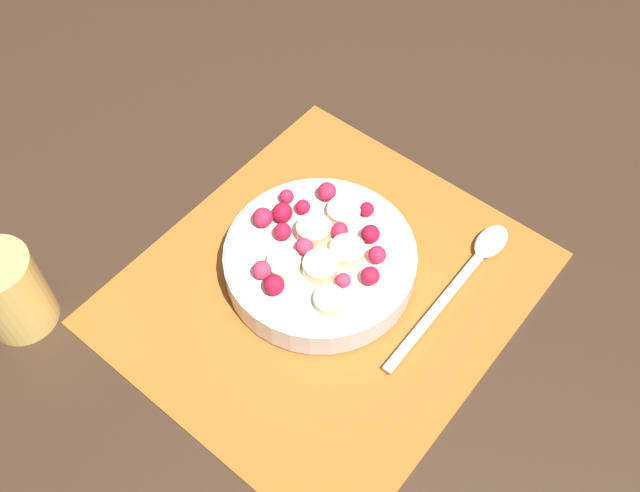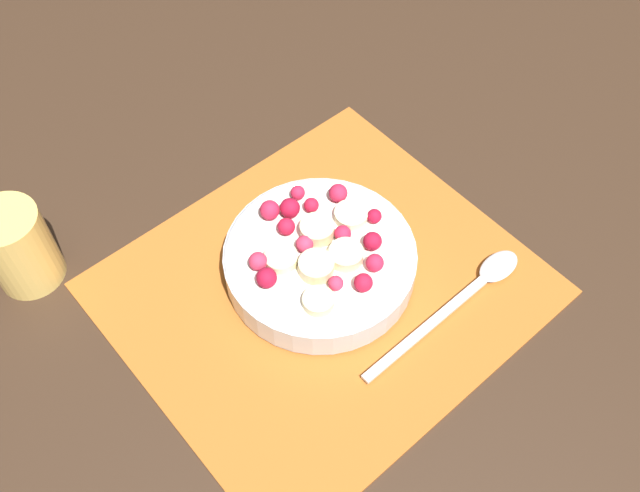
{
  "view_description": "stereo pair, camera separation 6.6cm",
  "coord_description": "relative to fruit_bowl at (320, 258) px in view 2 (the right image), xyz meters",
  "views": [
    {
      "loc": [
        -0.29,
        -0.23,
        0.59
      ],
      "look_at": [
        0.01,
        0.02,
        0.05
      ],
      "focal_mm": 40.0,
      "sensor_mm": 36.0,
      "label": 1
    },
    {
      "loc": [
        -0.24,
        -0.27,
        0.59
      ],
      "look_at": [
        0.01,
        0.02,
        0.05
      ],
      "focal_mm": 40.0,
      "sensor_mm": 36.0,
      "label": 2
    }
  ],
  "objects": [
    {
      "name": "drinking_glass",
      "position": [
        -0.21,
        0.19,
        0.02
      ],
      "size": [
        0.06,
        0.06,
        0.09
      ],
      "color": "#F4CC66",
      "rests_on": "ground_plane"
    },
    {
      "name": "spoon",
      "position": [
        0.1,
        -0.11,
        -0.02
      ],
      "size": [
        0.2,
        0.03,
        0.01
      ],
      "rotation": [
        0.0,
        0.0,
        6.29
      ],
      "color": "silver",
      "rests_on": "placemat"
    },
    {
      "name": "placemat",
      "position": [
        -0.01,
        -0.02,
        -0.02
      ],
      "size": [
        0.37,
        0.34,
        0.01
      ],
      "color": "#B26023",
      "rests_on": "ground_plane"
    },
    {
      "name": "ground_plane",
      "position": [
        -0.01,
        -0.02,
        -0.03
      ],
      "size": [
        3.0,
        3.0,
        0.0
      ],
      "primitive_type": "plane",
      "color": "#382619"
    },
    {
      "name": "fruit_bowl",
      "position": [
        0.0,
        0.0,
        0.0
      ],
      "size": [
        0.18,
        0.18,
        0.05
      ],
      "color": "silver",
      "rests_on": "placemat"
    }
  ]
}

